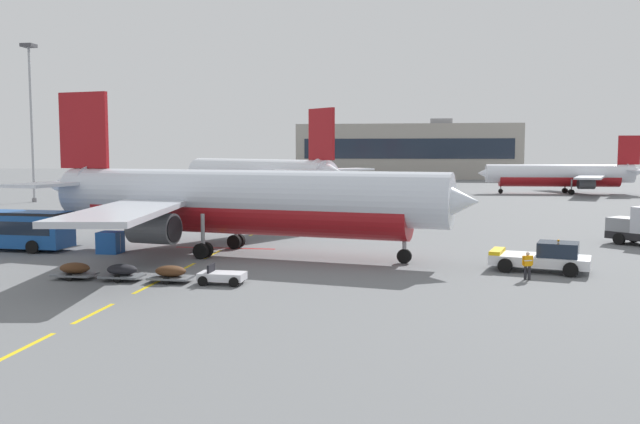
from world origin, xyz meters
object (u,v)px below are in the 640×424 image
(pushback_tug, at_px, (544,257))
(airliner_far_right, at_px, (562,175))
(ground_crew_worker, at_px, (528,264))
(ground_power_truck, at_px, (195,207))
(baggage_train, at_px, (147,272))
(airliner_foreground, at_px, (237,201))
(airliner_far_center, at_px, (258,176))
(uld_cargo_container, at_px, (110,242))
(apron_light_mast_near, at_px, (31,104))

(pushback_tug, height_order, airliner_far_right, airliner_far_right)
(ground_crew_worker, bearing_deg, ground_power_truck, 137.36)
(pushback_tug, distance_m, baggage_train, 24.44)
(pushback_tug, height_order, ground_power_truck, ground_power_truck)
(airliner_foreground, height_order, airliner_far_center, airliner_far_center)
(uld_cargo_container, bearing_deg, apron_light_mast_near, 126.65)
(airliner_far_right, bearing_deg, baggage_train, -114.82)
(airliner_far_center, xyz_separation_m, baggage_train, (6.61, -54.13, -3.59))
(ground_power_truck, relative_size, uld_cargo_container, 4.57)
(pushback_tug, xyz_separation_m, baggage_train, (-23.45, -6.87, -0.37))
(pushback_tug, relative_size, ground_crew_worker, 3.93)
(ground_power_truck, height_order, baggage_train, ground_power_truck)
(airliner_far_right, xyz_separation_m, ground_power_truck, (-48.24, -56.13, -1.68))
(apron_light_mast_near, bearing_deg, ground_power_truck, -36.33)
(pushback_tug, distance_m, airliner_far_right, 82.35)
(pushback_tug, distance_m, uld_cargo_container, 30.69)
(airliner_foreground, bearing_deg, pushback_tug, -11.03)
(apron_light_mast_near, bearing_deg, uld_cargo_container, -53.35)
(airliner_far_center, relative_size, baggage_train, 2.69)
(pushback_tug, height_order, apron_light_mast_near, apron_light_mast_near)
(uld_cargo_container, bearing_deg, airliner_foreground, 5.63)
(airliner_foreground, relative_size, pushback_tug, 5.32)
(baggage_train, distance_m, apron_light_mast_near, 70.65)
(airliner_far_center, distance_m, ground_crew_worker, 57.97)
(airliner_far_right, distance_m, baggage_train, 96.34)
(baggage_train, xyz_separation_m, apron_light_mast_near, (-41.09, 55.75, 13.99))
(pushback_tug, bearing_deg, ground_power_truck, 142.02)
(pushback_tug, distance_m, ground_crew_worker, 3.37)
(airliner_far_right, height_order, baggage_train, airliner_far_right)
(ground_power_truck, bearing_deg, airliner_far_right, 49.32)
(airliner_far_center, bearing_deg, uld_cargo_container, -90.60)
(airliner_far_center, bearing_deg, baggage_train, -83.04)
(ground_power_truck, bearing_deg, uld_cargo_container, -87.99)
(airliner_foreground, bearing_deg, baggage_train, -102.48)
(pushback_tug, xyz_separation_m, airliner_far_center, (-30.06, 47.27, 3.22))
(airliner_foreground, bearing_deg, ground_crew_worker, -20.05)
(airliner_far_center, relative_size, uld_cargo_container, 19.32)
(ground_crew_worker, xyz_separation_m, apron_light_mast_near, (-63.10, 51.93, 13.58))
(airliner_far_center, height_order, baggage_train, airliner_far_center)
(baggage_train, distance_m, uld_cargo_container, 12.27)
(airliner_far_right, relative_size, ground_power_truck, 3.95)
(uld_cargo_container, distance_m, apron_light_mast_near, 58.62)
(baggage_train, bearing_deg, ground_power_truck, 104.03)
(airliner_foreground, bearing_deg, uld_cargo_container, -174.37)
(airliner_far_right, relative_size, ground_crew_worker, 17.62)
(baggage_train, height_order, ground_crew_worker, ground_crew_worker)
(pushback_tug, bearing_deg, apron_light_mast_near, 142.86)
(ground_power_truck, bearing_deg, ground_crew_worker, -42.64)
(airliner_far_center, distance_m, apron_light_mast_near, 36.05)
(ground_crew_worker, xyz_separation_m, uld_cargo_container, (-29.08, 6.21, -0.14))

